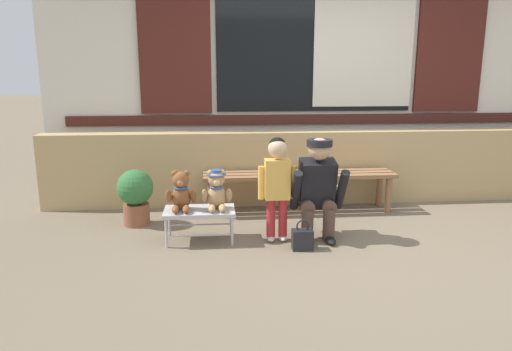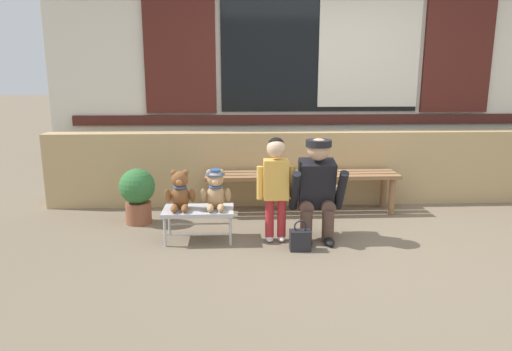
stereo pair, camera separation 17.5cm
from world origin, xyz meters
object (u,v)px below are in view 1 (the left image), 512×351
Objects in this scene: wooden_bench_long at (299,179)px; potted_plant at (135,194)px; teddy_bear_with_hat at (217,191)px; adult_crouching at (318,188)px; teddy_bear_plain at (181,192)px; child_standing at (277,178)px; small_display_bench at (199,213)px; handbag_on_ground at (302,239)px.

wooden_bench_long is 3.68× the size of potted_plant.
wooden_bench_long is 1.24m from teddy_bear_with_hat.
teddy_bear_plain is at bearing 179.11° from adult_crouching.
child_standing is at bearing -5.60° from teddy_bear_with_hat.
teddy_bear_plain is 1.00× the size of teddy_bear_with_hat.
child_standing is 1.50m from potted_plant.
adult_crouching reaches higher than teddy_bear_plain.
wooden_bench_long is 0.86m from adult_crouching.
adult_crouching reaches higher than small_display_bench.
potted_plant is at bearing 147.15° from teddy_bear_with_hat.
small_display_bench is at bearing -179.23° from teddy_bear_with_hat.
handbag_on_ground is at bearing -22.18° from teddy_bear_with_hat.
adult_crouching is (1.09, -0.02, 0.21)m from small_display_bench.
small_display_bench is at bearing 175.84° from child_standing.
adult_crouching is at bearing 4.94° from child_standing.
wooden_bench_long is at bearing 10.16° from potted_plant.
teddy_bear_plain reaches higher than wooden_bench_long.
teddy_bear_with_hat reaches higher than potted_plant.
wooden_bench_long is at bearing 91.23° from adult_crouching.
adult_crouching reaches higher than teddy_bear_with_hat.
small_display_bench is 1.76× the size of teddy_bear_with_hat.
teddy_bear_with_hat reaches higher than handbag_on_ground.
adult_crouching is (0.39, 0.03, -0.11)m from child_standing.
potted_plant is (-1.55, 0.83, 0.23)m from handbag_on_ground.
teddy_bear_plain reaches higher than potted_plant.
child_standing is at bearing -4.16° from small_display_bench.
teddy_bear_with_hat is 0.38× the size of child_standing.
teddy_bear_plain is 0.87m from child_standing.
potted_plant is (-0.65, 0.53, 0.06)m from small_display_bench.
adult_crouching is 1.83m from potted_plant.
teddy_bear_with_hat reaches higher than wooden_bench_long.
teddy_bear_with_hat is 1.34× the size of handbag_on_ground.
handbag_on_ground is (0.74, -0.30, -0.38)m from teddy_bear_with_hat.
wooden_bench_long is at bearing 34.18° from teddy_bear_plain.
wooden_bench_long is 5.78× the size of teddy_bear_with_hat.
handbag_on_ground is at bearing -18.39° from small_display_bench.
teddy_bear_with_hat is (0.16, 0.00, 0.21)m from small_display_bench.
teddy_bear_with_hat is 0.56m from child_standing.
child_standing is at bearing -175.06° from adult_crouching.
teddy_bear_with_hat is 0.38× the size of adult_crouching.
child_standing reaches higher than small_display_bench.
teddy_bear_plain is 0.32m from teddy_bear_with_hat.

